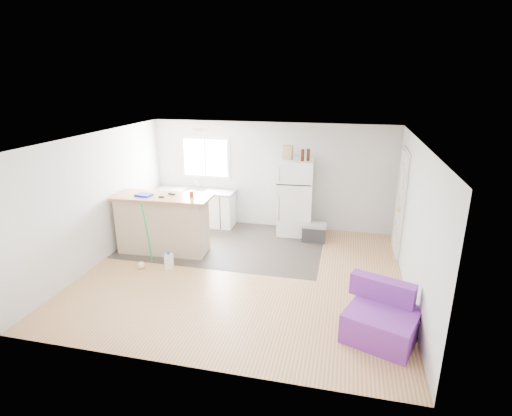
{
  "coord_description": "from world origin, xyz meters",
  "views": [
    {
      "loc": [
        1.67,
        -6.19,
        3.33
      ],
      "look_at": [
        0.07,
        0.7,
        1.01
      ],
      "focal_mm": 28.0,
      "sensor_mm": 36.0,
      "label": 1
    }
  ],
  "objects": [
    {
      "name": "cleaner_jug",
      "position": [
        -1.37,
        -0.12,
        0.14
      ],
      "size": [
        0.17,
        0.14,
        0.33
      ],
      "rotation": [
        0.0,
        0.0,
        0.28
      ],
      "color": "white",
      "rests_on": "floor"
    },
    {
      "name": "red_cup",
      "position": [
        -1.17,
        0.63,
        1.22
      ],
      "size": [
        0.1,
        0.1,
        0.12
      ],
      "primitive_type": "cylinder",
      "rotation": [
        0.0,
        0.0,
        -0.35
      ],
      "color": "red",
      "rests_on": "peninsula"
    },
    {
      "name": "cardboard_box",
      "position": [
        0.43,
        2.12,
        1.81
      ],
      "size": [
        0.21,
        0.13,
        0.3
      ],
      "primitive_type": "cube",
      "rotation": [
        0.0,
        0.0,
        -0.16
      ],
      "color": "#A2875C",
      "rests_on": "refrigerator"
    },
    {
      "name": "tool_b",
      "position": [
        -1.72,
        0.46,
        1.17
      ],
      "size": [
        0.1,
        0.04,
        0.03
      ],
      "primitive_type": "cube",
      "rotation": [
        0.0,
        0.0,
        0.04
      ],
      "color": "black",
      "rests_on": "peninsula"
    },
    {
      "name": "tool_a",
      "position": [
        -1.61,
        0.69,
        1.17
      ],
      "size": [
        0.15,
        0.09,
        0.03
      ],
      "primitive_type": "cube",
      "rotation": [
        0.0,
        0.0,
        -0.34
      ],
      "color": "black",
      "rests_on": "peninsula"
    },
    {
      "name": "purple_seat",
      "position": [
        2.26,
        -1.33,
        0.26
      ],
      "size": [
        1.1,
        1.09,
        0.72
      ],
      "rotation": [
        0.0,
        0.0,
        -0.36
      ],
      "color": "purple",
      "rests_on": "floor"
    },
    {
      "name": "window",
      "position": [
        -1.55,
        2.49,
        1.55
      ],
      "size": [
        1.18,
        0.06,
        0.98
      ],
      "color": "white",
      "rests_on": "back_wall"
    },
    {
      "name": "vinyl_zone",
      "position": [
        -0.73,
        1.25,
        0.0
      ],
      "size": [
        4.05,
        2.5,
        0.0
      ],
      "primitive_type": "cube",
      "color": "#362E29",
      "rests_on": "floor"
    },
    {
      "name": "interior_door",
      "position": [
        2.72,
        1.55,
        1.02
      ],
      "size": [
        0.11,
        0.92,
        2.1
      ],
      "color": "white",
      "rests_on": "right_wall"
    },
    {
      "name": "cooler",
      "position": [
        1.09,
        1.79,
        0.2
      ],
      "size": [
        0.51,
        0.35,
        0.39
      ],
      "rotation": [
        0.0,
        0.0,
        0.0
      ],
      "color": "#2C2C2E",
      "rests_on": "floor"
    },
    {
      "name": "room",
      "position": [
        0.0,
        0.0,
        1.2
      ],
      "size": [
        5.51,
        5.01,
        2.41
      ],
      "color": "#A16E43",
      "rests_on": "ground"
    },
    {
      "name": "blue_tray",
      "position": [
        -2.1,
        0.49,
        1.18
      ],
      "size": [
        0.33,
        0.26,
        0.04
      ],
      "primitive_type": "cube",
      "rotation": [
        0.0,
        0.0,
        -0.14
      ],
      "color": "#161ED0",
      "rests_on": "peninsula"
    },
    {
      "name": "refrigerator",
      "position": [
        0.62,
        2.14,
        0.83
      ],
      "size": [
        0.78,
        0.74,
        1.66
      ],
      "rotation": [
        0.0,
        0.0,
        0.06
      ],
      "color": "white",
      "rests_on": "floor"
    },
    {
      "name": "mop",
      "position": [
        -1.84,
        -0.21,
        0.23
      ],
      "size": [
        0.24,
        0.36,
        1.29
      ],
      "rotation": [
        0.0,
        0.0,
        0.21
      ],
      "color": "green",
      "rests_on": "floor"
    },
    {
      "name": "peninsula",
      "position": [
        -1.79,
        0.58,
        0.59
      ],
      "size": [
        1.91,
        0.8,
        1.16
      ],
      "rotation": [
        0.0,
        0.0,
        0.04
      ],
      "color": "#C2AB8C",
      "rests_on": "floor"
    },
    {
      "name": "ceiling_fixture",
      "position": [
        -1.2,
        1.2,
        2.36
      ],
      "size": [
        0.3,
        0.3,
        0.07
      ],
      "primitive_type": "cylinder",
      "color": "white",
      "rests_on": "ceiling"
    },
    {
      "name": "bottle_left",
      "position": [
        0.76,
        2.04,
        1.79
      ],
      "size": [
        0.07,
        0.07,
        0.25
      ],
      "primitive_type": "cylinder",
      "rotation": [
        0.0,
        0.0,
        0.05
      ],
      "color": "#361609",
      "rests_on": "refrigerator"
    },
    {
      "name": "kitchen_cabinets",
      "position": [
        -1.73,
        2.21,
        0.42
      ],
      "size": [
        1.87,
        0.58,
        1.1
      ],
      "rotation": [
        0.0,
        0.0,
        0.0
      ],
      "color": "white",
      "rests_on": "floor"
    },
    {
      "name": "bottle_right",
      "position": [
        0.87,
        2.1,
        1.79
      ],
      "size": [
        0.09,
        0.09,
        0.25
      ],
      "primitive_type": "cylinder",
      "rotation": [
        0.0,
        0.0,
        -0.33
      ],
      "color": "#361609",
      "rests_on": "refrigerator"
    }
  ]
}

